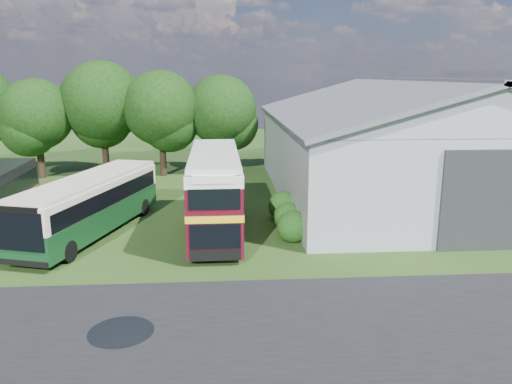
{
  "coord_description": "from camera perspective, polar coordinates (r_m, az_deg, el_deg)",
  "views": [
    {
      "loc": [
        1.97,
        -18.49,
        8.46
      ],
      "look_at": [
        3.82,
        8.0,
        2.17
      ],
      "focal_mm": 35.0,
      "sensor_mm": 36.0,
      "label": 1
    }
  ],
  "objects": [
    {
      "name": "ground",
      "position": [
        20.43,
        -9.34,
        -11.32
      ],
      "size": [
        120.0,
        120.0,
        0.0
      ],
      "primitive_type": "plane",
      "color": "#1D3912",
      "rests_on": "ground"
    },
    {
      "name": "asphalt_road",
      "position": [
        17.68,
        -0.17,
        -15.25
      ],
      "size": [
        60.0,
        8.0,
        0.02
      ],
      "primitive_type": "cube",
      "color": "black",
      "rests_on": "ground"
    },
    {
      "name": "puddle",
      "position": [
        17.99,
        -15.17,
        -15.22
      ],
      "size": [
        2.2,
        2.2,
        0.01
      ],
      "primitive_type": "cylinder",
      "color": "black",
      "rests_on": "ground"
    },
    {
      "name": "storage_shed",
      "position": [
        37.1,
        16.7,
        6.13
      ],
      "size": [
        18.8,
        24.8,
        8.15
      ],
      "color": "gray",
      "rests_on": "ground"
    },
    {
      "name": "tree_left_b",
      "position": [
        44.69,
        -23.79,
        8.1
      ],
      "size": [
        5.78,
        5.78,
        8.16
      ],
      "color": "black",
      "rests_on": "ground"
    },
    {
      "name": "tree_mid",
      "position": [
        44.48,
        -17.19,
        9.82
      ],
      "size": [
        6.8,
        6.8,
        9.6
      ],
      "color": "black",
      "rests_on": "ground"
    },
    {
      "name": "tree_right_a",
      "position": [
        42.67,
        -10.81,
        9.38
      ],
      "size": [
        6.26,
        6.26,
        8.83
      ],
      "color": "black",
      "rests_on": "ground"
    },
    {
      "name": "tree_right_b",
      "position": [
        43.19,
        -3.99,
        9.29
      ],
      "size": [
        5.98,
        5.98,
        8.45
      ],
      "color": "black",
      "rests_on": "ground"
    },
    {
      "name": "shrub_front",
      "position": [
        26.16,
        4.23,
        -5.57
      ],
      "size": [
        1.7,
        1.7,
        1.7
      ],
      "primitive_type": "sphere",
      "color": "#194714",
      "rests_on": "ground"
    },
    {
      "name": "shrub_mid",
      "position": [
        28.04,
        3.65,
        -4.25
      ],
      "size": [
        1.6,
        1.6,
        1.6
      ],
      "primitive_type": "sphere",
      "color": "#194714",
      "rests_on": "ground"
    },
    {
      "name": "shrub_back",
      "position": [
        29.94,
        3.15,
        -3.1
      ],
      "size": [
        1.8,
        1.8,
        1.8
      ],
      "primitive_type": "sphere",
      "color": "#194714",
      "rests_on": "ground"
    },
    {
      "name": "bus_green_single",
      "position": [
        28.14,
        -18.4,
        -1.33
      ],
      "size": [
        5.73,
        11.61,
        3.13
      ],
      "rotation": [
        0.0,
        0.0,
        -0.29
      ],
      "color": "black",
      "rests_on": "ground"
    },
    {
      "name": "bus_maroon_double",
      "position": [
        27.0,
        -4.71,
        -0.06
      ],
      "size": [
        2.75,
        10.4,
        4.46
      ],
      "rotation": [
        0.0,
        0.0,
        0.01
      ],
      "color": "black",
      "rests_on": "ground"
    }
  ]
}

